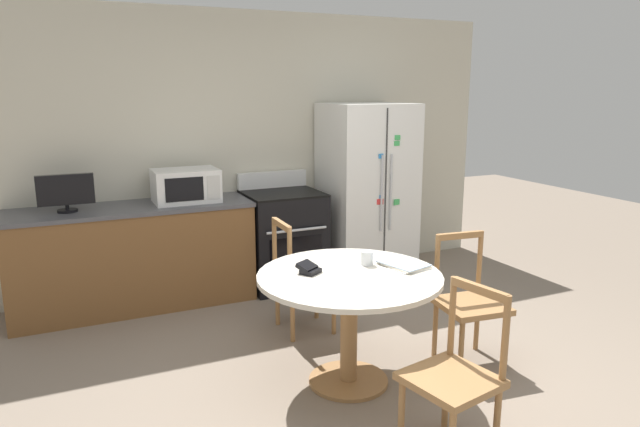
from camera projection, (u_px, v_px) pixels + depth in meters
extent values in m
plane|color=gray|center=(388.00, 401.00, 3.52)|extent=(14.00, 14.00, 0.00)
cube|color=beige|center=(250.00, 149.00, 5.59)|extent=(5.20, 0.10, 2.60)
cube|color=brown|center=(135.00, 258.00, 4.97)|extent=(2.01, 0.62, 0.86)
cube|color=#4C4C51|center=(131.00, 208.00, 4.88)|extent=(2.04, 0.64, 0.03)
cube|color=white|center=(367.00, 191.00, 5.73)|extent=(0.83, 0.72, 1.74)
cube|color=#333333|center=(385.00, 197.00, 5.41)|extent=(0.01, 0.01, 1.67)
cylinder|color=silver|center=(382.00, 194.00, 5.37)|extent=(0.02, 0.02, 0.73)
cylinder|color=silver|center=(391.00, 193.00, 5.41)|extent=(0.02, 0.02, 0.73)
cube|color=#338CD8|center=(381.00, 156.00, 5.30)|extent=(0.05, 0.01, 0.04)
cube|color=#3FB259|center=(397.00, 143.00, 5.34)|extent=(0.06, 0.01, 0.04)
cube|color=#338CD8|center=(381.00, 197.00, 5.38)|extent=(0.04, 0.02, 0.03)
cube|color=#3FB259|center=(398.00, 138.00, 5.33)|extent=(0.06, 0.01, 0.04)
cube|color=#3FB259|center=(397.00, 202.00, 5.47)|extent=(0.07, 0.02, 0.06)
cube|color=red|center=(380.00, 202.00, 5.39)|extent=(0.07, 0.02, 0.05)
cube|color=black|center=(283.00, 240.00, 5.50)|extent=(0.71, 0.64, 0.90)
cube|color=black|center=(296.00, 258.00, 5.24)|extent=(0.51, 0.01, 0.40)
cylinder|color=silver|center=(297.00, 230.00, 5.15)|extent=(0.58, 0.02, 0.02)
cube|color=black|center=(283.00, 193.00, 5.40)|extent=(0.71, 0.64, 0.02)
cube|color=white|center=(272.00, 179.00, 5.64)|extent=(0.71, 0.06, 0.16)
cube|color=white|center=(186.00, 185.00, 5.04)|extent=(0.56, 0.39, 0.29)
cube|color=black|center=(185.00, 189.00, 4.84)|extent=(0.32, 0.01, 0.20)
cube|color=silver|center=(214.00, 187.00, 4.94)|extent=(0.11, 0.01, 0.21)
cylinder|color=black|center=(68.00, 211.00, 4.65)|extent=(0.16, 0.16, 0.02)
cylinder|color=black|center=(67.00, 207.00, 4.64)|extent=(0.03, 0.03, 0.04)
cube|color=black|center=(66.00, 190.00, 4.61)|extent=(0.44, 0.05, 0.25)
cylinder|color=beige|center=(350.00, 276.00, 3.59)|extent=(1.17, 1.17, 0.03)
cylinder|color=#9E7042|center=(349.00, 330.00, 3.67)|extent=(0.11, 0.11, 0.69)
cylinder|color=#9E7042|center=(348.00, 380.00, 3.75)|extent=(0.52, 0.52, 0.03)
cube|color=#9E7042|center=(451.00, 380.00, 2.92)|extent=(0.49, 0.49, 0.04)
cylinder|color=#9E7042|center=(401.00, 415.00, 3.01)|extent=(0.04, 0.04, 0.41)
cylinder|color=#9E7042|center=(497.00, 423.00, 2.93)|extent=(0.04, 0.04, 0.41)
cylinder|color=#9E7042|center=(446.00, 395.00, 3.20)|extent=(0.04, 0.04, 0.41)
cylinder|color=#9E7042|center=(505.00, 338.00, 2.84)|extent=(0.04, 0.04, 0.45)
cylinder|color=#9E7042|center=(452.00, 316.00, 3.11)|extent=(0.04, 0.04, 0.45)
cube|color=#9E7042|center=(480.00, 289.00, 2.93)|extent=(0.10, 0.34, 0.04)
cube|color=#9E7042|center=(471.00, 305.00, 3.91)|extent=(0.47, 0.47, 0.04)
cylinder|color=#9E7042|center=(506.00, 343.00, 3.85)|extent=(0.04, 0.04, 0.41)
cylinder|color=#9E7042|center=(461.00, 350.00, 3.75)|extent=(0.04, 0.04, 0.41)
cylinder|color=#9E7042|center=(477.00, 323.00, 4.17)|extent=(0.04, 0.04, 0.41)
cylinder|color=#9E7042|center=(435.00, 329.00, 4.07)|extent=(0.04, 0.04, 0.41)
cylinder|color=#9E7042|center=(480.00, 261.00, 4.09)|extent=(0.04, 0.04, 0.45)
cylinder|color=#9E7042|center=(437.00, 266.00, 3.98)|extent=(0.04, 0.04, 0.45)
cube|color=#9E7042|center=(460.00, 235.00, 3.99)|extent=(0.35, 0.08, 0.04)
cube|color=#9E7042|center=(305.00, 278.00, 4.48)|extent=(0.43, 0.43, 0.04)
cylinder|color=#9E7042|center=(317.00, 295.00, 4.75)|extent=(0.04, 0.04, 0.41)
cylinder|color=#9E7042|center=(334.00, 309.00, 4.44)|extent=(0.04, 0.04, 0.41)
cylinder|color=#9E7042|center=(277.00, 301.00, 4.61)|extent=(0.04, 0.04, 0.41)
cylinder|color=#9E7042|center=(293.00, 316.00, 4.30)|extent=(0.04, 0.04, 0.41)
cylinder|color=#9E7042|center=(274.00, 245.00, 4.50)|extent=(0.04, 0.04, 0.45)
cylinder|color=#9E7042|center=(290.00, 257.00, 4.20)|extent=(0.04, 0.04, 0.45)
cube|color=#9E7042|center=(281.00, 225.00, 4.30)|extent=(0.04, 0.35, 0.04)
cylinder|color=silver|center=(367.00, 258.00, 3.76)|extent=(0.08, 0.08, 0.09)
cylinder|color=#8C4C99|center=(367.00, 261.00, 3.77)|extent=(0.07, 0.07, 0.05)
cube|color=black|center=(311.00, 271.00, 3.60)|extent=(0.15, 0.14, 0.03)
cube|color=black|center=(307.00, 266.00, 3.61)|extent=(0.15, 0.15, 0.06)
cube|color=white|center=(403.00, 265.00, 3.75)|extent=(0.25, 0.32, 0.01)
cube|color=beige|center=(403.00, 264.00, 3.74)|extent=(0.27, 0.34, 0.01)
cube|color=silver|center=(404.00, 263.00, 3.74)|extent=(0.29, 0.35, 0.01)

